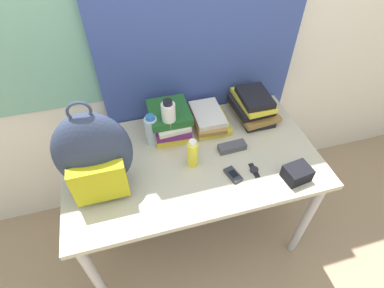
{
  "coord_description": "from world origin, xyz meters",
  "views": [
    {
      "loc": [
        -0.28,
        -0.63,
        1.95
      ],
      "look_at": [
        0.0,
        0.38,
        0.86
      ],
      "focal_mm": 28.0,
      "sensor_mm": 36.0,
      "label": 1
    }
  ],
  "objects_px": {
    "backpack": "(94,156)",
    "wristwatch": "(254,170)",
    "book_stack_right": "(253,106)",
    "cell_phone": "(233,175)",
    "sunscreen_bottle": "(193,154)",
    "book_stack_center": "(209,118)",
    "camera_pouch": "(297,173)",
    "water_bottle": "(152,130)",
    "sports_bottle": "(169,123)",
    "sunglasses_case": "(232,147)",
    "book_stack_left": "(170,121)"
  },
  "relations": [
    {
      "from": "book_stack_right",
      "to": "wristwatch",
      "type": "distance_m",
      "value": 0.43
    },
    {
      "from": "backpack",
      "to": "wristwatch",
      "type": "height_order",
      "value": "backpack"
    },
    {
      "from": "backpack",
      "to": "book_stack_center",
      "type": "xyz_separation_m",
      "value": [
        0.62,
        0.29,
        -0.17
      ]
    },
    {
      "from": "book_stack_center",
      "to": "water_bottle",
      "type": "xyz_separation_m",
      "value": [
        -0.34,
        -0.06,
        0.05
      ]
    },
    {
      "from": "book_stack_center",
      "to": "book_stack_right",
      "type": "relative_size",
      "value": 0.94
    },
    {
      "from": "sunglasses_case",
      "to": "wristwatch",
      "type": "bearing_deg",
      "value": -71.72
    },
    {
      "from": "cell_phone",
      "to": "sunglasses_case",
      "type": "bearing_deg",
      "value": 71.12
    },
    {
      "from": "wristwatch",
      "to": "water_bottle",
      "type": "bearing_deg",
      "value": 143.54
    },
    {
      "from": "backpack",
      "to": "sports_bottle",
      "type": "bearing_deg",
      "value": 28.7
    },
    {
      "from": "book_stack_center",
      "to": "camera_pouch",
      "type": "distance_m",
      "value": 0.58
    },
    {
      "from": "cell_phone",
      "to": "water_bottle",
      "type": "bearing_deg",
      "value": 135.15
    },
    {
      "from": "sunscreen_bottle",
      "to": "sunglasses_case",
      "type": "bearing_deg",
      "value": 10.17
    },
    {
      "from": "sunscreen_bottle",
      "to": "book_stack_right",
      "type": "bearing_deg",
      "value": 31.13
    },
    {
      "from": "camera_pouch",
      "to": "wristwatch",
      "type": "bearing_deg",
      "value": 151.1
    },
    {
      "from": "backpack",
      "to": "cell_phone",
      "type": "relative_size",
      "value": 4.65
    },
    {
      "from": "book_stack_center",
      "to": "wristwatch",
      "type": "relative_size",
      "value": 2.99
    },
    {
      "from": "book_stack_left",
      "to": "wristwatch",
      "type": "distance_m",
      "value": 0.53
    },
    {
      "from": "book_stack_center",
      "to": "sports_bottle",
      "type": "bearing_deg",
      "value": -161.06
    },
    {
      "from": "camera_pouch",
      "to": "sports_bottle",
      "type": "bearing_deg",
      "value": 142.63
    },
    {
      "from": "book_stack_right",
      "to": "water_bottle",
      "type": "bearing_deg",
      "value": -174.42
    },
    {
      "from": "sports_bottle",
      "to": "cell_phone",
      "type": "distance_m",
      "value": 0.42
    },
    {
      "from": "backpack",
      "to": "book_stack_left",
      "type": "xyz_separation_m",
      "value": [
        0.39,
        0.28,
        -0.13
      ]
    },
    {
      "from": "cell_phone",
      "to": "camera_pouch",
      "type": "bearing_deg",
      "value": -18.13
    },
    {
      "from": "book_stack_right",
      "to": "water_bottle",
      "type": "relative_size",
      "value": 1.54
    },
    {
      "from": "water_bottle",
      "to": "wristwatch",
      "type": "relative_size",
      "value": 2.05
    },
    {
      "from": "book_stack_right",
      "to": "sunscreen_bottle",
      "type": "relative_size",
      "value": 1.77
    },
    {
      "from": "sunglasses_case",
      "to": "wristwatch",
      "type": "distance_m",
      "value": 0.18
    },
    {
      "from": "backpack",
      "to": "cell_phone",
      "type": "xyz_separation_m",
      "value": [
        0.62,
        -0.11,
        -0.21
      ]
    },
    {
      "from": "sunglasses_case",
      "to": "wristwatch",
      "type": "xyz_separation_m",
      "value": [
        0.06,
        -0.17,
        -0.01
      ]
    },
    {
      "from": "backpack",
      "to": "cell_phone",
      "type": "height_order",
      "value": "backpack"
    },
    {
      "from": "wristwatch",
      "to": "cell_phone",
      "type": "bearing_deg",
      "value": -178.84
    },
    {
      "from": "camera_pouch",
      "to": "cell_phone",
      "type": "bearing_deg",
      "value": 161.87
    },
    {
      "from": "book_stack_right",
      "to": "camera_pouch",
      "type": "height_order",
      "value": "book_stack_right"
    },
    {
      "from": "book_stack_right",
      "to": "cell_phone",
      "type": "bearing_deg",
      "value": -124.23
    },
    {
      "from": "book_stack_left",
      "to": "water_bottle",
      "type": "bearing_deg",
      "value": -153.71
    },
    {
      "from": "sports_bottle",
      "to": "camera_pouch",
      "type": "distance_m",
      "value": 0.69
    },
    {
      "from": "water_bottle",
      "to": "sports_bottle",
      "type": "distance_m",
      "value": 0.11
    },
    {
      "from": "water_bottle",
      "to": "sunglasses_case",
      "type": "height_order",
      "value": "water_bottle"
    },
    {
      "from": "book_stack_center",
      "to": "camera_pouch",
      "type": "height_order",
      "value": "book_stack_center"
    },
    {
      "from": "cell_phone",
      "to": "wristwatch",
      "type": "height_order",
      "value": "cell_phone"
    },
    {
      "from": "sports_bottle",
      "to": "water_bottle",
      "type": "bearing_deg",
      "value": 166.67
    },
    {
      "from": "camera_pouch",
      "to": "wristwatch",
      "type": "distance_m",
      "value": 0.21
    },
    {
      "from": "book_stack_center",
      "to": "sports_bottle",
      "type": "relative_size",
      "value": 0.98
    },
    {
      "from": "backpack",
      "to": "sunscreen_bottle",
      "type": "bearing_deg",
      "value": 2.35
    },
    {
      "from": "sports_bottle",
      "to": "book_stack_right",
      "type": "bearing_deg",
      "value": 8.97
    },
    {
      "from": "backpack",
      "to": "wristwatch",
      "type": "distance_m",
      "value": 0.77
    },
    {
      "from": "book_stack_center",
      "to": "sports_bottle",
      "type": "height_order",
      "value": "sports_bottle"
    },
    {
      "from": "water_bottle",
      "to": "camera_pouch",
      "type": "relative_size",
      "value": 1.42
    },
    {
      "from": "sunglasses_case",
      "to": "book_stack_center",
      "type": "bearing_deg",
      "value": 104.46
    },
    {
      "from": "book_stack_left",
      "to": "sunscreen_bottle",
      "type": "xyz_separation_m",
      "value": [
        0.05,
        -0.26,
        -0.0
      ]
    }
  ]
}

